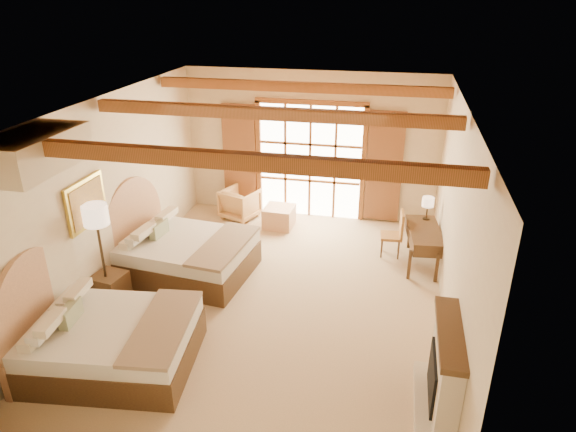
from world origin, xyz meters
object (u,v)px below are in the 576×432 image
(desk, at_px, (423,245))
(bed_near, at_px, (100,336))
(armchair, at_px, (240,204))
(bed_far, at_px, (178,250))
(nightstand, at_px, (111,290))

(desk, bearing_deg, bed_near, -145.82)
(bed_near, xyz_separation_m, desk, (4.33, 3.77, -0.06))
(armchair, xyz_separation_m, desk, (3.93, -1.29, 0.04))
(bed_far, relative_size, desk, 1.75)
(nightstand, relative_size, desk, 0.41)
(bed_near, distance_m, nightstand, 1.43)
(bed_far, distance_m, armchair, 2.58)
(nightstand, xyz_separation_m, armchair, (1.01, 3.78, 0.06))
(bed_near, distance_m, armchair, 5.08)
(bed_near, height_order, nightstand, bed_near)
(bed_far, distance_m, nightstand, 1.39)
(bed_far, bearing_deg, armchair, 87.71)
(bed_far, height_order, nightstand, bed_far)
(nightstand, xyz_separation_m, desk, (4.94, 2.48, 0.10))
(bed_far, bearing_deg, bed_near, -84.69)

